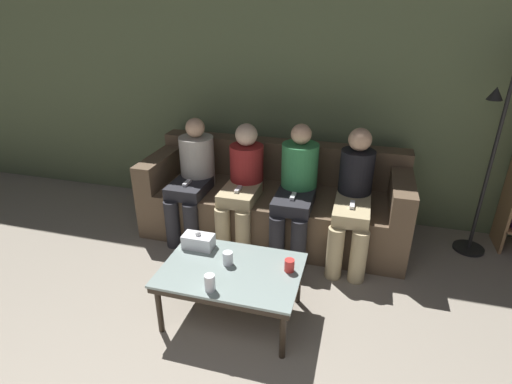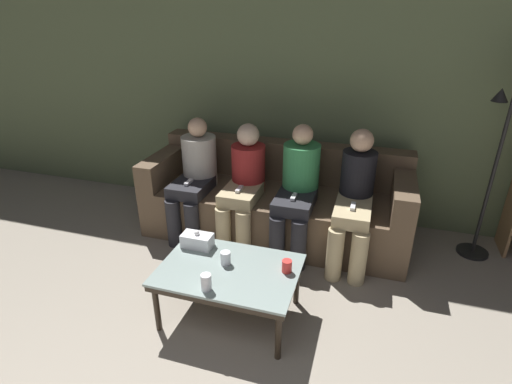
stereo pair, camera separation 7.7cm
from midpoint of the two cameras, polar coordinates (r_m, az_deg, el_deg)
wall_back at (r=3.92m, az=5.76°, el=14.99°), size 12.00×0.06×2.60m
couch at (r=3.75m, az=3.48°, el=-1.43°), size 2.37×0.86×0.81m
coffee_table at (r=2.72m, az=-3.04°, el=-11.57°), size 0.92×0.63×0.40m
cup_near_left at (r=2.71m, az=-3.55°, el=-9.39°), size 0.07×0.07×0.09m
cup_near_right at (r=2.65m, az=5.27°, el=-10.51°), size 0.07×0.07×0.09m
cup_far_center at (r=2.50m, az=-6.23°, el=-12.70°), size 0.07×0.07×0.11m
tissue_box at (r=2.91m, az=-7.64°, el=-6.87°), size 0.22×0.12×0.13m
standing_lamp at (r=3.68m, az=32.37°, el=5.75°), size 0.31×0.26×1.63m
seated_person_left_end at (r=3.68m, az=-8.12°, el=2.47°), size 0.32×0.64×1.08m
seated_person_mid_left at (r=3.50m, az=-1.08°, el=1.41°), size 0.31×0.64×1.07m
seated_person_mid_right at (r=3.39m, az=6.61°, el=0.73°), size 0.31×0.66×1.10m
seated_person_right_end at (r=3.33m, az=14.57°, el=-0.65°), size 0.31×0.69×1.10m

